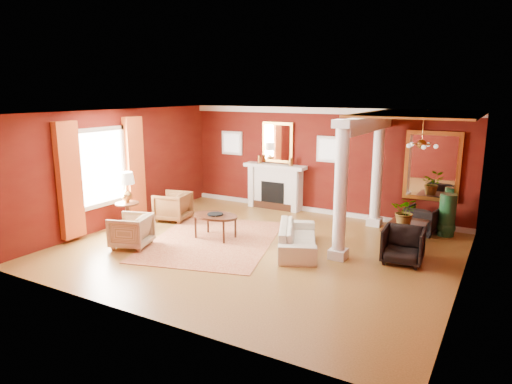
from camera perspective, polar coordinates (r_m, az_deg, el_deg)
The scene contains 27 objects.
ground at distance 9.91m, azimuth 0.24°, elevation -7.12°, with size 8.00×8.00×0.00m, color brown.
room_shell at distance 9.43m, azimuth 0.25°, elevation 4.51°, with size 8.04×7.04×2.92m.
fireplace at distance 13.15m, azimuth 2.39°, elevation 0.71°, with size 1.85×0.42×1.29m.
overmantel_mirror at distance 13.08m, azimuth 2.72°, elevation 6.20°, with size 0.95×0.07×1.15m.
flank_window_left at distance 13.86m, azimuth -3.02°, elevation 6.14°, with size 0.70×0.07×0.70m.
flank_window_right at distance 12.48m, azimuth 9.12°, elevation 5.30°, with size 0.70×0.07×0.70m.
left_window at distance 11.50m, azimuth -18.47°, elevation 2.31°, with size 0.21×2.55×2.60m.
column_front at distance 9.12m, azimuth 10.54°, elevation 0.25°, with size 0.36×0.36×2.80m.
column_back at distance 11.66m, azimuth 14.93°, elevation 2.69°, with size 0.36×0.36×2.80m.
header_beam at distance 10.47m, azimuth 13.72°, elevation 8.26°, with size 0.30×3.20×0.32m, color silver.
amber_ceiling at distance 10.05m, azimuth 19.94°, elevation 9.15°, with size 2.30×3.40×0.04m, color gold.
dining_mirror at distance 11.85m, azimuth 21.15°, elevation 3.02°, with size 1.30×0.07×1.70m.
chandelier at distance 10.14m, azimuth 20.01°, elevation 5.63°, with size 0.60×0.62×0.75m.
crown_trim at distance 12.48m, azimuth 8.19°, elevation 10.03°, with size 8.00×0.08×0.16m, color silver.
base_trim at distance 12.89m, azimuth 7.81°, elevation -2.32°, with size 8.00×0.08×0.12m, color silver.
rug at distance 10.47m, azimuth -5.43°, elevation -6.05°, with size 2.67×3.55×0.01m, color maroon.
sofa at distance 9.75m, azimuth 5.26°, elevation -5.16°, with size 1.95×0.57×0.76m, color beige.
armchair_leopard at distance 12.15m, azimuth -10.37°, elevation -1.60°, with size 0.80×0.75×0.83m, color black.
armchair_stripe at distance 10.29m, azimuth -15.35°, elevation -4.53°, with size 0.77×0.72×0.79m, color tan.
coffee_table at distance 10.51m, azimuth -5.11°, elevation -3.11°, with size 1.11×1.11×0.56m.
coffee_book at distance 10.45m, azimuth -5.43°, elevation -2.36°, with size 0.15×0.02×0.21m, color black.
side_table at distance 11.50m, azimuth -15.90°, elevation 0.07°, with size 0.57×0.57×1.42m.
dining_table at distance 10.46m, azimuth 18.32°, elevation -4.50°, with size 1.38×0.48×0.77m, color black.
dining_chair_near at distance 9.48m, azimuth 17.91°, elevation -6.17°, with size 0.76×0.71×0.79m, color black.
dining_chair_far at distance 11.57m, azimuth 20.07°, elevation -3.15°, with size 0.70×0.65×0.72m, color black.
green_urn at distance 11.58m, azimuth 22.74°, elevation -3.16°, with size 0.42×0.42×1.01m.
potted_plant at distance 10.26m, azimuth 18.28°, elevation -1.17°, with size 0.57×0.64×0.50m, color #26591E.
Camera 1 is at (4.58, -8.14, 3.32)m, focal length 32.00 mm.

